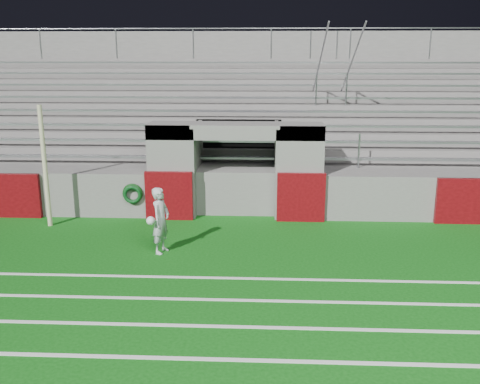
{
  "coord_description": "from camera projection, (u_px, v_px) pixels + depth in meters",
  "views": [
    {
      "loc": [
        0.81,
        -11.08,
        4.43
      ],
      "look_at": [
        0.2,
        1.8,
        1.1
      ],
      "focal_mm": 40.0,
      "sensor_mm": 36.0,
      "label": 1
    }
  ],
  "objects": [
    {
      "name": "hose_coil",
      "position": [
        132.0,
        194.0,
        14.65
      ],
      "size": [
        0.56,
        0.15,
        0.56
      ],
      "color": "#0B380E",
      "rests_on": "ground"
    },
    {
      "name": "field_post",
      "position": [
        45.0,
        167.0,
        13.86
      ],
      "size": [
        0.12,
        0.12,
        3.2
      ],
      "primitive_type": "cylinder",
      "color": "beige",
      "rests_on": "ground"
    },
    {
      "name": "ground",
      "position": [
        227.0,
        260.0,
        11.87
      ],
      "size": [
        90.0,
        90.0,
        0.0
      ],
      "primitive_type": "plane",
      "color": "#0D5210",
      "rests_on": "ground"
    },
    {
      "name": "goalkeeper_with_ball",
      "position": [
        161.0,
        220.0,
        12.14
      ],
      "size": [
        0.52,
        0.72,
        1.54
      ],
      "color": "silver",
      "rests_on": "ground"
    },
    {
      "name": "stadium_structure",
      "position": [
        243.0,
        139.0,
        19.2
      ],
      "size": [
        26.0,
        8.48,
        5.42
      ],
      "color": "slate",
      "rests_on": "ground"
    }
  ]
}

